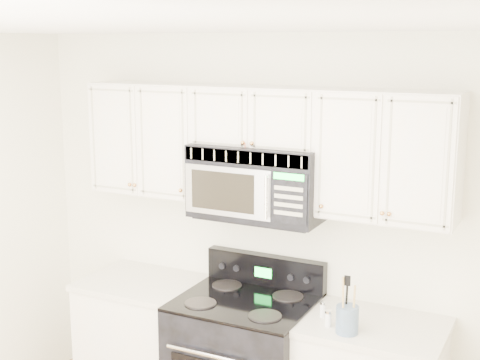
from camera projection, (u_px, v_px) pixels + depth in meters
The scene contains 7 objects.
room at pixel (107, 329), 2.94m from camera, with size 3.51×3.51×2.61m.
base_cabinet_left at pixel (148, 347), 4.72m from camera, with size 0.86×0.65×0.92m.
upper_cabinets at pixel (260, 140), 4.20m from camera, with size 2.44×0.37×0.75m.
microwave at pixel (259, 181), 4.20m from camera, with size 0.83×0.47×0.46m.
utensil_crock at pixel (347, 319), 3.77m from camera, with size 0.13×0.13×0.34m.
shaker_salt at pixel (328, 318), 3.86m from camera, with size 0.04×0.04×0.10m.
shaker_pepper at pixel (323, 309), 4.00m from camera, with size 0.04×0.04×0.10m.
Camera 1 is at (1.75, -2.19, 2.53)m, focal length 50.00 mm.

